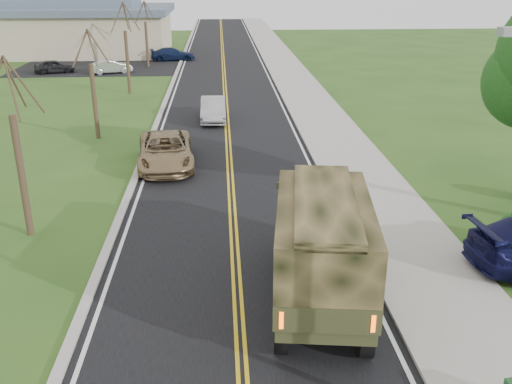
{
  "coord_description": "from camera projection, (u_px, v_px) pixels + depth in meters",
  "views": [
    {
      "loc": [
        -0.35,
        -8.25,
        8.54
      ],
      "look_at": [
        0.73,
        8.91,
        1.8
      ],
      "focal_mm": 40.0,
      "sensor_mm": 36.0,
      "label": 1
    }
  ],
  "objects": [
    {
      "name": "road",
      "position": [
        224.0,
        78.0,
        47.96
      ],
      "size": [
        8.0,
        120.0,
        0.01
      ],
      "primitive_type": "cube",
      "color": "black",
      "rests_on": "ground"
    },
    {
      "name": "curb_right",
      "position": [
        273.0,
        76.0,
        48.19
      ],
      "size": [
        0.3,
        120.0,
        0.12
      ],
      "primitive_type": "cube",
      "color": "#9E998E",
      "rests_on": "ground"
    },
    {
      "name": "sidewalk_right",
      "position": [
        294.0,
        76.0,
        48.29
      ],
      "size": [
        3.2,
        120.0,
        0.1
      ],
      "primitive_type": "cube",
      "color": "#9E998E",
      "rests_on": "ground"
    },
    {
      "name": "curb_left",
      "position": [
        175.0,
        78.0,
        47.7
      ],
      "size": [
        0.3,
        120.0,
        0.1
      ],
      "primitive_type": "cube",
      "color": "#9E998E",
      "rests_on": "ground"
    },
    {
      "name": "bare_tree_a",
      "position": [
        19.0,
        162.0,
        18.72
      ],
      "size": [
        1.93,
        2.26,
        6.08
      ],
      "color": "#38281C",
      "rests_on": "ground"
    },
    {
      "name": "bare_tree_b",
      "position": [
        94.0,
        93.0,
        29.93
      ],
      "size": [
        1.83,
        2.14,
        5.73
      ],
      "color": "#38281C",
      "rests_on": "ground"
    },
    {
      "name": "bare_tree_c",
      "position": [
        127.0,
        55.0,
        40.97
      ],
      "size": [
        2.04,
        2.39,
        6.42
      ],
      "color": "#38281C",
      "rests_on": "ground"
    },
    {
      "name": "bare_tree_d",
      "position": [
        146.0,
        39.0,
        52.2
      ],
      "size": [
        1.88,
        2.2,
        5.91
      ],
      "color": "#38281C",
      "rests_on": "ground"
    },
    {
      "name": "commercial_building",
      "position": [
        73.0,
        28.0,
        60.89
      ],
      "size": [
        25.5,
        21.5,
        5.65
      ],
      "color": "tan",
      "rests_on": "ground"
    },
    {
      "name": "military_truck",
      "position": [
        322.0,
        239.0,
        15.01
      ],
      "size": [
        3.14,
        6.88,
        3.31
      ],
      "rotation": [
        0.0,
        0.0,
        -0.13
      ],
      "color": "black",
      "rests_on": "ground"
    },
    {
      "name": "suv_champagne",
      "position": [
        166.0,
        151.0,
        26.23
      ],
      "size": [
        2.93,
        5.53,
        1.48
      ],
      "primitive_type": "imported",
      "rotation": [
        0.0,
        0.0,
        0.09
      ],
      "color": "#957A54",
      "rests_on": "ground"
    },
    {
      "name": "sedan_silver",
      "position": [
        213.0,
        109.0,
        34.16
      ],
      "size": [
        1.46,
        4.17,
        1.37
      ],
      "primitive_type": "imported",
      "rotation": [
        0.0,
        0.0,
        0.0
      ],
      "color": "#A6A6AB",
      "rests_on": "ground"
    },
    {
      "name": "lot_car_dark",
      "position": [
        54.0,
        66.0,
        49.81
      ],
      "size": [
        3.68,
        2.32,
        1.17
      ],
      "primitive_type": "imported",
      "rotation": [
        0.0,
        0.0,
        1.87
      ],
      "color": "black",
      "rests_on": "ground"
    },
    {
      "name": "lot_car_silver",
      "position": [
        111.0,
        67.0,
        49.71
      ],
      "size": [
        3.8,
        2.38,
        1.18
      ],
      "primitive_type": "imported",
      "rotation": [
        0.0,
        0.0,
        1.91
      ],
      "color": "#B6B6BB",
      "rests_on": "ground"
    },
    {
      "name": "lot_car_navy",
      "position": [
        173.0,
        54.0,
        56.73
      ],
      "size": [
        4.52,
        2.32,
        1.26
      ],
      "primitive_type": "imported",
      "rotation": [
        0.0,
        0.0,
        1.7
      ],
      "color": "#101C3D",
      "rests_on": "ground"
    }
  ]
}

